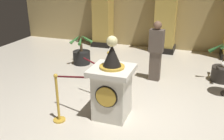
{
  "coord_description": "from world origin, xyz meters",
  "views": [
    {
      "loc": [
        1.13,
        -4.22,
        2.69
      ],
      "look_at": [
        -0.31,
        -0.11,
        0.99
      ],
      "focal_mm": 39.68,
      "sensor_mm": 36.0,
      "label": 1
    }
  ],
  "objects_px": {
    "stanchion_far": "(58,105)",
    "pedestal_clock": "(112,87)",
    "stanchion_near": "(109,77)",
    "potted_palm_left": "(82,55)",
    "potted_palm_right": "(222,71)",
    "bystander_guest": "(156,50)"
  },
  "relations": [
    {
      "from": "stanchion_near",
      "to": "potted_palm_left",
      "type": "distance_m",
      "value": 2.16
    },
    {
      "from": "stanchion_far",
      "to": "bystander_guest",
      "type": "bearing_deg",
      "value": 62.03
    },
    {
      "from": "stanchion_far",
      "to": "bystander_guest",
      "type": "xyz_separation_m",
      "value": [
        1.39,
        2.62,
        0.5
      ]
    },
    {
      "from": "potted_palm_left",
      "to": "stanchion_far",
      "type": "bearing_deg",
      "value": -71.87
    },
    {
      "from": "bystander_guest",
      "to": "potted_palm_right",
      "type": "bearing_deg",
      "value": 16.94
    },
    {
      "from": "potted_palm_right",
      "to": "potted_palm_left",
      "type": "bearing_deg",
      "value": 179.97
    },
    {
      "from": "pedestal_clock",
      "to": "stanchion_far",
      "type": "height_order",
      "value": "pedestal_clock"
    },
    {
      "from": "potted_palm_right",
      "to": "bystander_guest",
      "type": "relative_size",
      "value": 0.68
    },
    {
      "from": "potted_palm_right",
      "to": "bystander_guest",
      "type": "distance_m",
      "value": 1.87
    },
    {
      "from": "potted_palm_left",
      "to": "bystander_guest",
      "type": "bearing_deg",
      "value": -12.18
    },
    {
      "from": "potted_palm_right",
      "to": "stanchion_near",
      "type": "bearing_deg",
      "value": -149.42
    },
    {
      "from": "pedestal_clock",
      "to": "stanchion_near",
      "type": "distance_m",
      "value": 1.19
    },
    {
      "from": "pedestal_clock",
      "to": "bystander_guest",
      "type": "xyz_separation_m",
      "value": [
        0.48,
        2.1,
        0.2
      ]
    },
    {
      "from": "stanchion_far",
      "to": "potted_palm_right",
      "type": "relative_size",
      "value": 0.91
    },
    {
      "from": "pedestal_clock",
      "to": "potted_palm_left",
      "type": "height_order",
      "value": "pedestal_clock"
    },
    {
      "from": "stanchion_far",
      "to": "potted_palm_left",
      "type": "height_order",
      "value": "stanchion_far"
    },
    {
      "from": "pedestal_clock",
      "to": "potted_palm_right",
      "type": "xyz_separation_m",
      "value": [
        2.19,
        2.63,
        -0.35
      ]
    },
    {
      "from": "stanchion_near",
      "to": "stanchion_far",
      "type": "distance_m",
      "value": 1.65
    },
    {
      "from": "stanchion_far",
      "to": "pedestal_clock",
      "type": "bearing_deg",
      "value": 29.44
    },
    {
      "from": "stanchion_near",
      "to": "potted_palm_left",
      "type": "height_order",
      "value": "stanchion_near"
    },
    {
      "from": "pedestal_clock",
      "to": "stanchion_near",
      "type": "xyz_separation_m",
      "value": [
        -0.45,
        1.06,
        -0.29
      ]
    },
    {
      "from": "pedestal_clock",
      "to": "potted_palm_right",
      "type": "relative_size",
      "value": 1.52
    }
  ]
}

